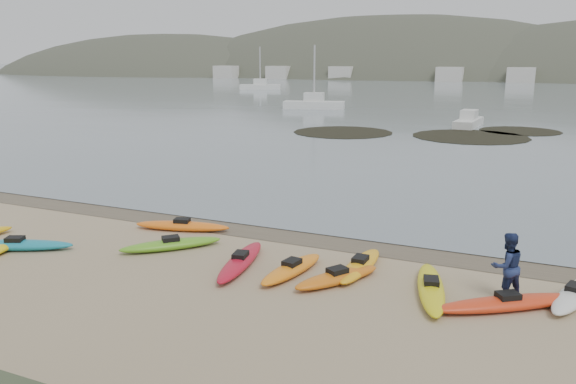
% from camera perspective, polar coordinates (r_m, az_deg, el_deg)
% --- Properties ---
extents(ground, '(600.00, 600.00, 0.00)m').
position_cam_1_polar(ground, '(21.06, -0.00, -3.97)').
color(ground, tan).
rests_on(ground, ground).
extents(wet_sand, '(60.00, 60.00, 0.00)m').
position_cam_1_polar(wet_sand, '(20.80, -0.34, -4.19)').
color(wet_sand, brown).
rests_on(wet_sand, ground).
extents(water, '(1200.00, 1200.00, 0.00)m').
position_cam_1_polar(water, '(318.54, 22.92, 11.25)').
color(water, slate).
rests_on(water, ground).
extents(kayaks, '(21.33, 8.17, 0.34)m').
position_cam_1_polar(kayaks, '(17.57, -5.56, -7.05)').
color(kayaks, orange).
rests_on(kayaks, ground).
extents(person_east, '(1.14, 1.10, 1.85)m').
position_cam_1_polar(person_east, '(16.08, 21.35, -7.04)').
color(person_east, navy).
rests_on(person_east, ground).
extents(kelp_mats, '(21.81, 14.85, 0.04)m').
position_cam_1_polar(kelp_mats, '(49.68, 14.79, 5.72)').
color(kelp_mats, black).
rests_on(kelp_mats, water).
extents(moored_boats, '(108.19, 90.84, 1.21)m').
position_cam_1_polar(moored_boats, '(96.75, 22.24, 9.04)').
color(moored_boats, silver).
rests_on(moored_boats, ground).
extents(far_town, '(199.00, 5.00, 4.00)m').
position_cam_1_polar(far_town, '(163.44, 23.60, 10.81)').
color(far_town, beige).
rests_on(far_town, ground).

